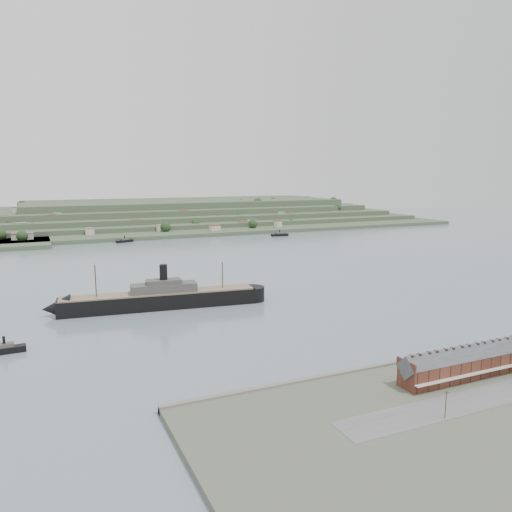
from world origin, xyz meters
name	(u,v)px	position (x,y,z in m)	size (l,w,h in m)	color
ground	(274,281)	(0.00, 0.00, 0.00)	(1400.00, 1400.00, 0.00)	slate
terrace_row	(471,361)	(-10.00, -168.02, 6.84)	(55.60, 9.80, 11.07)	#4A241A
far_peninsula	(166,215)	(27.91, 393.10, 11.88)	(760.00, 309.00, 30.00)	#30432C
steamship	(155,299)	(-85.05, -34.90, 4.98)	(112.43, 25.07, 26.99)	black
tugboat	(5,349)	(-152.36, -75.56, 1.65)	(15.20, 4.59, 6.78)	black
ferry_west	(125,241)	(-56.41, 225.00, 1.58)	(18.02, 10.73, 6.54)	black
ferry_east	(280,234)	(108.90, 206.79, 1.74)	(19.46, 6.12, 7.22)	black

